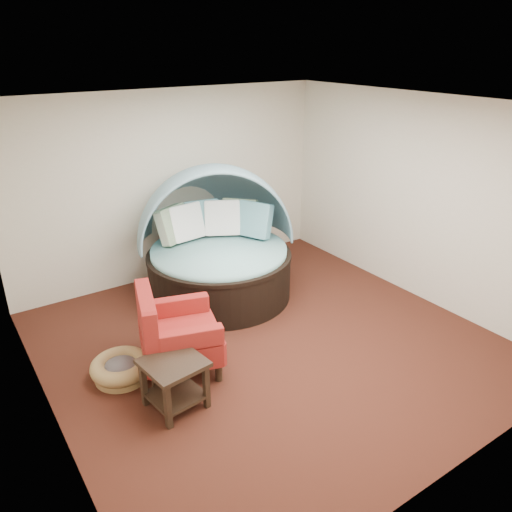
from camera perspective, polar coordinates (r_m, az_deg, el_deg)
floor at (r=6.21m, az=1.40°, el=-9.82°), size 5.00×5.00×0.00m
wall_back at (r=7.63m, az=-9.54°, el=7.90°), size 5.00×0.00×5.00m
wall_front at (r=4.02m, az=22.99°, el=-8.58°), size 5.00×0.00×5.00m
wall_left at (r=4.69m, az=-24.20°, el=-4.08°), size 0.00×5.00×5.00m
wall_right at (r=7.24m, az=17.97°, el=6.22°), size 0.00×5.00×5.00m
ceiling at (r=5.22m, az=1.72°, el=16.79°), size 5.00×5.00×0.00m
canopy_daybed at (r=7.05m, az=-4.47°, el=2.24°), size 2.64×2.60×1.86m
pet_basket at (r=5.76m, az=-15.17°, el=-12.26°), size 0.85×0.85×0.23m
red_armchair at (r=5.58m, az=-9.29°, el=-8.79°), size 1.06×1.06×0.99m
side_table at (r=5.13m, az=-9.33°, el=-13.51°), size 0.63×0.63×0.54m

